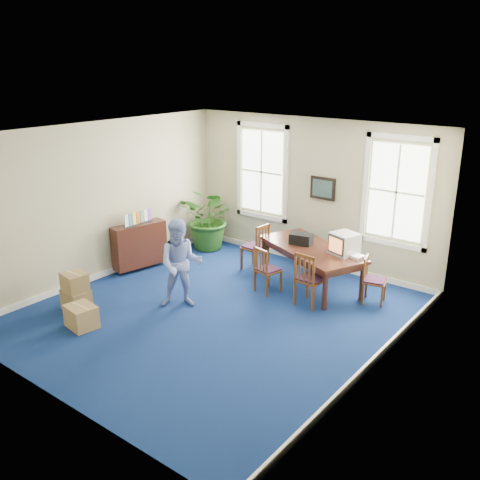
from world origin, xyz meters
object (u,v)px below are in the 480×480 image
Objects in this scene: chair_near_left at (268,269)px; credenza at (140,248)px; man at (181,264)px; conference_table at (310,266)px; potted_plant at (210,218)px; crt_tv at (344,244)px; cardboard_boxes at (86,291)px.

chair_near_left is 0.78× the size of credenza.
chair_near_left is 1.77m from man.
potted_plant is at bearing -164.02° from conference_table.
potted_plant is (-3.00, 0.43, 0.36)m from conference_table.
crt_tv is at bearing -131.01° from chair_near_left.
credenza is 1.98m from potted_plant.
man is 1.09× the size of potted_plant.
conference_table is at bearing -8.09° from potted_plant.
conference_table is 3.68m from credenza.
potted_plant is (0.36, 1.93, 0.29)m from credenza.
man is 1.28× the size of cardboard_boxes.
crt_tv reaches higher than conference_table.
man is at bearing -10.29° from credenza.
credenza is 2.13m from cardboard_boxes.
man is (-2.06, -2.34, -0.18)m from crt_tv.
conference_table is 1.55× the size of potted_plant.
conference_table is 2.70m from man.
man is 1.77m from cardboard_boxes.
crt_tv is 0.54× the size of chair_near_left.
man is at bearing 44.15° from cardboard_boxes.
man is 2.17m from credenza.
chair_near_left is 2.96m from credenza.
cardboard_boxes is at bearing -175.79° from man.
conference_table is at bearing -108.00° from chair_near_left.
man reaches higher than potted_plant.
credenza is at bearing -100.43° from potted_plant.
credenza is 0.92× the size of cardboard_boxes.
potted_plant is 1.17× the size of cardboard_boxes.
credenza reaches higher than chair_near_left.
cardboard_boxes is at bearing -102.60° from conference_table.
chair_near_left is (-1.17, -0.85, -0.54)m from crt_tv.
chair_near_left is at bearing -96.89° from conference_table.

